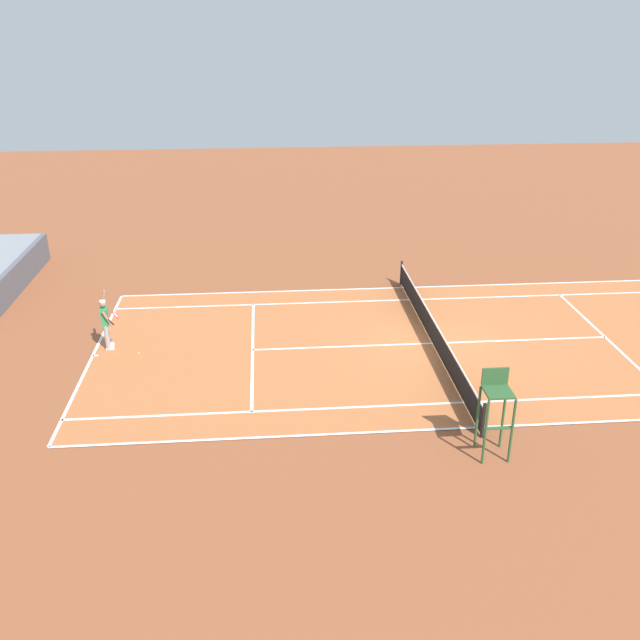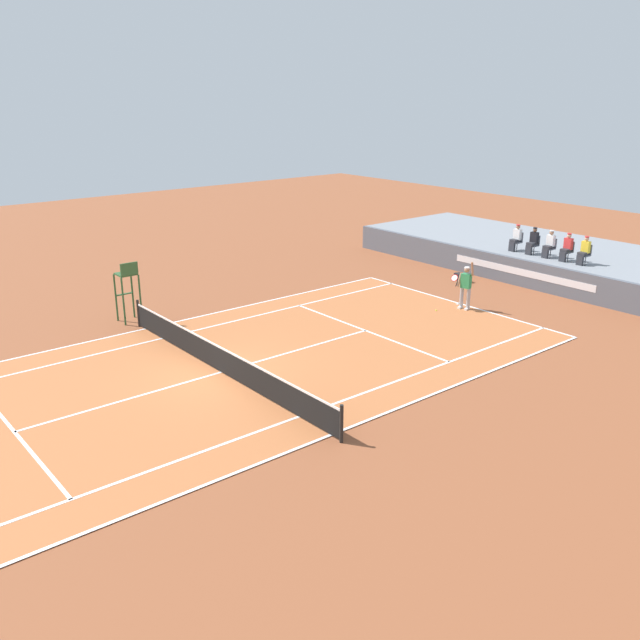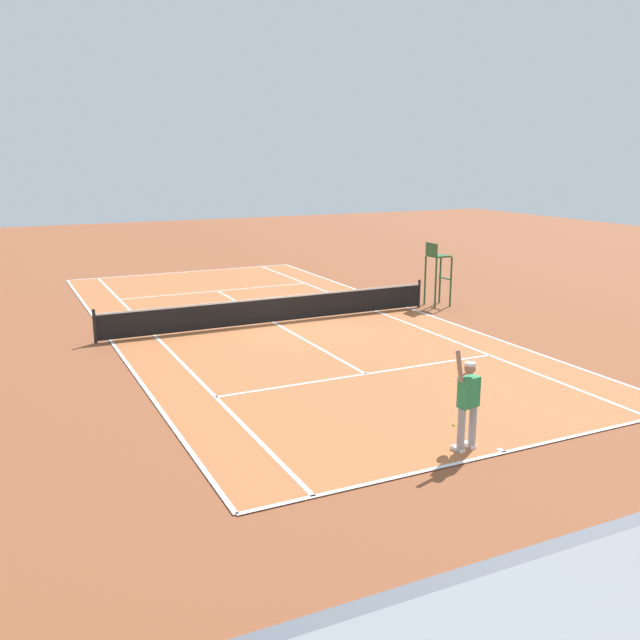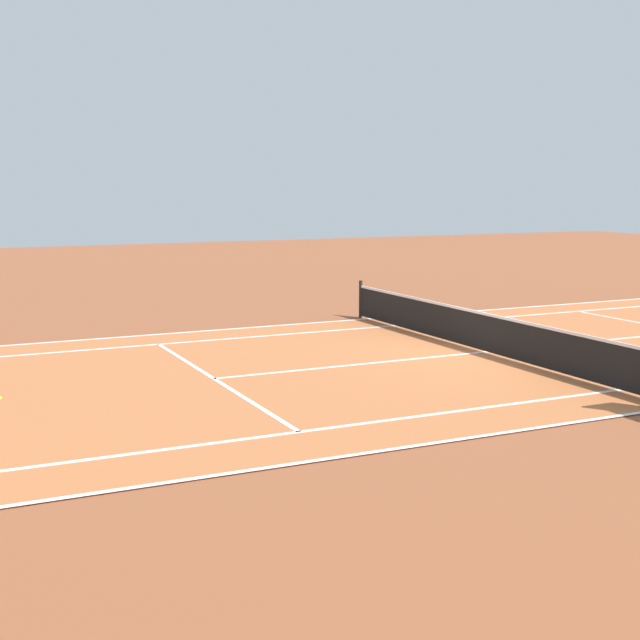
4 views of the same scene
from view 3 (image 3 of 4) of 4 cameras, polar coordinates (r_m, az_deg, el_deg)
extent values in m
plane|color=brown|center=(23.91, -3.80, -0.28)|extent=(80.00, 80.00, 0.00)
cube|color=#B76638|center=(23.90, -3.80, -0.26)|extent=(10.98, 23.78, 0.02)
cube|color=white|center=(14.14, 14.97, -10.49)|extent=(10.98, 0.10, 0.01)
cube|color=white|center=(35.00, -11.16, 3.91)|extent=(10.98, 0.10, 0.01)
cube|color=white|center=(26.39, 7.32, 1.00)|extent=(0.10, 23.78, 0.01)
cube|color=white|center=(22.50, -16.87, -1.65)|extent=(0.10, 23.78, 0.01)
cube|color=white|center=(25.68, 4.73, 0.71)|extent=(0.10, 23.78, 0.01)
cube|color=white|center=(22.74, -13.44, -1.28)|extent=(0.10, 23.78, 0.01)
cube|color=white|center=(18.34, 3.77, -4.47)|extent=(8.22, 0.10, 0.01)
cube|color=white|center=(29.80, -8.43, 2.38)|extent=(8.22, 0.10, 0.01)
cube|color=white|center=(23.90, -3.80, -0.23)|extent=(0.10, 12.80, 0.01)
cube|color=white|center=(14.21, 14.70, -10.35)|extent=(0.10, 0.20, 0.01)
cube|color=white|center=(34.91, -11.11, 3.88)|extent=(0.10, 0.20, 0.01)
cylinder|color=black|center=(26.53, 8.16, 2.16)|extent=(0.10, 0.10, 1.07)
cylinder|color=black|center=(22.32, -18.09, -0.50)|extent=(0.10, 0.10, 1.07)
cube|color=black|center=(23.80, -3.81, 0.84)|extent=(11.78, 0.02, 0.84)
cube|color=white|center=(23.71, -3.83, 1.83)|extent=(11.78, 0.03, 0.06)
cylinder|color=#9E9EA3|center=(13.80, 11.55, -8.94)|extent=(0.15, 0.15, 0.92)
cylinder|color=#9E9EA3|center=(14.02, 12.46, -8.62)|extent=(0.15, 0.15, 0.92)
cube|color=white|center=(14.00, 11.29, -10.42)|extent=(0.17, 0.30, 0.10)
cube|color=white|center=(14.22, 12.20, -10.08)|extent=(0.17, 0.30, 0.10)
cube|color=#2D8C51|center=(13.65, 12.17, -5.82)|extent=(0.43, 0.30, 0.60)
sphere|color=#A37556|center=(13.50, 12.26, -3.93)|extent=(0.22, 0.22, 0.22)
cylinder|color=white|center=(13.48, 12.28, -3.57)|extent=(0.21, 0.21, 0.06)
cylinder|color=#A37556|center=(13.31, 11.43, -3.74)|extent=(0.12, 0.22, 0.61)
cylinder|color=#A37556|center=(13.89, 12.60, -5.41)|extent=(0.14, 0.34, 0.56)
cylinder|color=black|center=(14.03, 12.31, -5.76)|extent=(0.07, 0.19, 0.25)
torus|color=red|center=(14.08, 11.92, -4.56)|extent=(0.33, 0.24, 0.26)
cylinder|color=silver|center=(14.08, 11.92, -4.56)|extent=(0.29, 0.20, 0.22)
sphere|color=#D1E533|center=(15.21, 10.98, -8.50)|extent=(0.07, 0.07, 0.07)
cylinder|color=#2D562D|center=(27.41, 9.87, 3.35)|extent=(0.07, 0.07, 1.90)
cylinder|color=#2D562D|center=(26.86, 10.74, 3.10)|extent=(0.07, 0.07, 1.90)
cylinder|color=#2D562D|center=(27.02, 8.66, 3.24)|extent=(0.07, 0.07, 1.90)
cylinder|color=#2D562D|center=(26.45, 9.51, 3.00)|extent=(0.07, 0.07, 1.90)
cube|color=#2D562D|center=(26.78, 9.78, 5.24)|extent=(0.70, 0.70, 0.06)
cube|color=#2D562D|center=(26.54, 9.18, 5.78)|extent=(0.06, 0.70, 0.48)
cube|color=#2D562D|center=(27.10, 10.25, 3.42)|extent=(0.10, 0.70, 0.04)
camera|label=1|loc=(34.56, 38.81, 19.16)|focal=38.59mm
camera|label=2|loc=(33.41, -43.34, 15.09)|focal=38.35mm
camera|label=4|loc=(26.58, 42.37, 5.88)|focal=48.90mm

